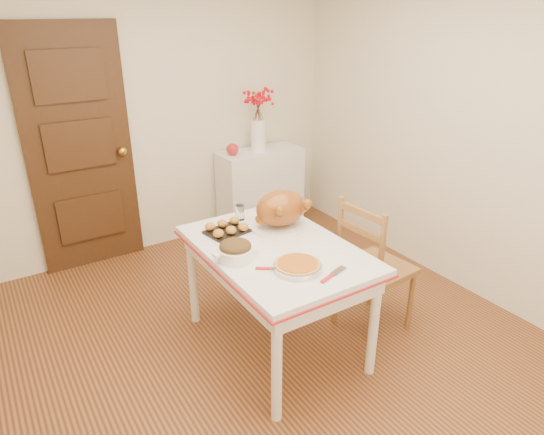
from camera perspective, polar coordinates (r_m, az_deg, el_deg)
floor at (r=3.38m, az=0.70°, el=-15.59°), size 3.50×4.00×0.00m
wall_back at (r=4.52m, az=-13.51°, el=11.66°), size 3.50×0.00×2.50m
wall_right at (r=3.97m, az=22.75°, el=8.88°), size 0.00×4.00×2.50m
door_back at (r=4.37m, az=-21.79°, el=7.24°), size 0.85×0.06×2.06m
sideboard at (r=4.94m, az=-1.37°, el=3.26°), size 0.84×0.37×0.84m
kitchen_table at (r=3.22m, az=0.48°, el=-9.44°), size 0.87×1.27×0.76m
chair_oak at (r=3.44m, az=12.23°, el=-5.52°), size 0.47×0.47×0.99m
berry_vase at (r=4.72m, az=-1.66°, el=11.63°), size 0.33×0.33×0.63m
apple at (r=4.65m, az=-4.71°, el=8.06°), size 0.12×0.12×0.12m
turkey_platter at (r=3.23m, az=1.04°, el=0.90°), size 0.48×0.42×0.26m
pumpkin_pie at (r=2.77m, az=3.05°, el=-5.65°), size 0.32×0.32×0.06m
stuffing_dish at (r=2.88m, az=-4.35°, el=-3.88°), size 0.31×0.25×0.11m
rolls_tray at (r=3.21m, az=-5.39°, el=-1.23°), size 0.29×0.25×0.07m
pie_server at (r=2.74m, az=7.28°, el=-6.68°), size 0.24×0.13×0.01m
carving_knife at (r=2.77m, az=0.39°, el=-6.11°), size 0.22×0.18×0.01m
drinking_glass at (r=3.40m, az=-3.83°, el=0.60°), size 0.07×0.07×0.11m
shaker_pair at (r=3.54m, az=0.33°, el=1.40°), size 0.09×0.04×0.09m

